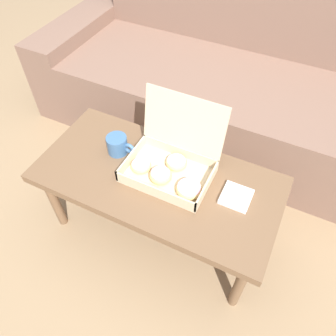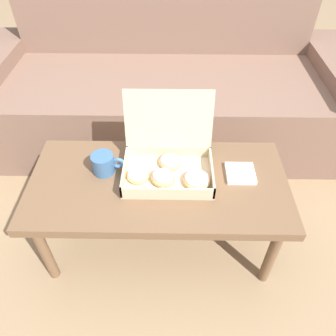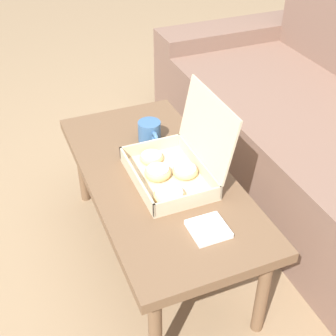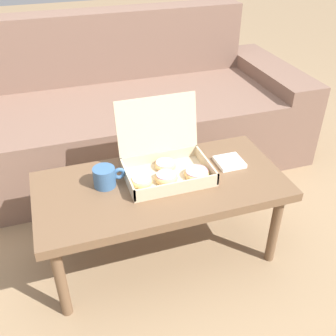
{
  "view_description": "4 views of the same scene",
  "coord_description": "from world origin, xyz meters",
  "px_view_note": "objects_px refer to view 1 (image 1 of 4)",
  "views": [
    {
      "loc": [
        0.43,
        -0.85,
        1.51
      ],
      "look_at": [
        0.04,
        -0.05,
        0.47
      ],
      "focal_mm": 35.0,
      "sensor_mm": 36.0,
      "label": 1
    },
    {
      "loc": [
        0.05,
        -1.0,
        1.39
      ],
      "look_at": [
        0.04,
        -0.05,
        0.47
      ],
      "focal_mm": 35.0,
      "sensor_mm": 36.0,
      "label": 2
    },
    {
      "loc": [
        1.29,
        -0.57,
        1.47
      ],
      "look_at": [
        0.04,
        -0.05,
        0.47
      ],
      "focal_mm": 50.0,
      "sensor_mm": 36.0,
      "label": 3
    },
    {
      "loc": [
        -0.4,
        -1.36,
        1.4
      ],
      "look_at": [
        0.04,
        -0.05,
        0.47
      ],
      "focal_mm": 42.0,
      "sensor_mm": 36.0,
      "label": 4
    }
  ],
  "objects_px": {
    "couch": "(226,86)",
    "pastry_box": "(172,164)",
    "coffee_mug": "(118,145)",
    "coffee_table": "(157,183)"
  },
  "relations": [
    {
      "from": "couch",
      "to": "pastry_box",
      "type": "bearing_deg",
      "value": -87.11
    },
    {
      "from": "couch",
      "to": "coffee_mug",
      "type": "xyz_separation_m",
      "value": [
        -0.23,
        -0.87,
        0.17
      ]
    },
    {
      "from": "couch",
      "to": "coffee_mug",
      "type": "height_order",
      "value": "couch"
    },
    {
      "from": "couch",
      "to": "pastry_box",
      "type": "distance_m",
      "value": 0.9
    },
    {
      "from": "couch",
      "to": "coffee_mug",
      "type": "bearing_deg",
      "value": -104.48
    },
    {
      "from": "pastry_box",
      "to": "coffee_mug",
      "type": "xyz_separation_m",
      "value": [
        -0.27,
        0.0,
        -0.01
      ]
    },
    {
      "from": "pastry_box",
      "to": "coffee_mug",
      "type": "height_order",
      "value": "pastry_box"
    },
    {
      "from": "coffee_mug",
      "to": "pastry_box",
      "type": "bearing_deg",
      "value": -0.71
    },
    {
      "from": "couch",
      "to": "coffee_table",
      "type": "xyz_separation_m",
      "value": [
        0.0,
        -0.93,
        0.08
      ]
    },
    {
      "from": "couch",
      "to": "coffee_mug",
      "type": "distance_m",
      "value": 0.92
    }
  ]
}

